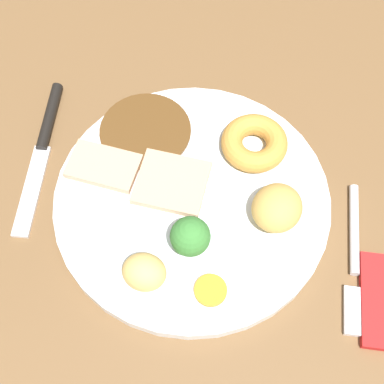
{
  "coord_description": "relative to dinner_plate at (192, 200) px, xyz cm",
  "views": [
    {
      "loc": [
        -7.78,
        26.29,
        52.17
      ],
      "look_at": [
        -2.28,
        2.03,
        6.0
      ],
      "focal_mm": 50.36,
      "sensor_mm": 36.0,
      "label": 1
    }
  ],
  "objects": [
    {
      "name": "meat_slice_main",
      "position": [
        1.82,
        -0.9,
        1.1
      ],
      "size": [
        7.0,
        6.35,
        0.8
      ],
      "primitive_type": "cube",
      "rotation": [
        0.0,
        0.0,
        3.12
      ],
      "color": "tan",
      "rests_on": "dinner_plate"
    },
    {
      "name": "yorkshire_pudding",
      "position": [
        -4.97,
        -6.92,
        1.81
      ],
      "size": [
        6.86,
        6.86,
        2.22
      ],
      "primitive_type": "torus",
      "color": "#C68938",
      "rests_on": "dinner_plate"
    },
    {
      "name": "roast_potato_left",
      "position": [
        -8.29,
        0.33,
        2.53
      ],
      "size": [
        6.15,
        6.39,
        3.67
      ],
      "primitive_type": "ellipsoid",
      "rotation": [
        0.0,
        0.0,
        2.81
      ],
      "color": "tan",
      "rests_on": "dinner_plate"
    },
    {
      "name": "broccoli_floret",
      "position": [
        -1.06,
        5.39,
        3.35
      ],
      "size": [
        3.72,
        3.72,
        4.64
      ],
      "color": "#8CB766",
      "rests_on": "dinner_plate"
    },
    {
      "name": "roast_potato_right",
      "position": [
        2.63,
        9.19,
        2.35
      ],
      "size": [
        4.18,
        3.65,
        3.31
      ],
      "primitive_type": "ellipsoid",
      "rotation": [
        0.0,
        0.0,
        3.1
      ],
      "color": "#D8B260",
      "rests_on": "dinner_plate"
    },
    {
      "name": "knife",
      "position": [
        17.08,
        -3.39,
        -0.25
      ],
      "size": [
        3.93,
        18.53,
        1.2
      ],
      "rotation": [
        0.0,
        0.0,
        1.71
      ],
      "color": "black",
      "rests_on": "dining_table"
    },
    {
      "name": "fork",
      "position": [
        -16.51,
        2.82,
        -0.31
      ],
      "size": [
        2.83,
        15.32,
        0.9
      ],
      "rotation": [
        0.0,
        0.0,
        1.66
      ],
      "color": "silver",
      "rests_on": "dining_table"
    },
    {
      "name": "dinner_plate",
      "position": [
        0.0,
        0.0,
        0.0
      ],
      "size": [
        27.5,
        27.5,
        1.4
      ],
      "primitive_type": "cylinder",
      "color": "white",
      "rests_on": "dining_table"
    },
    {
      "name": "dining_table",
      "position": [
        2.28,
        -2.03,
        -2.5
      ],
      "size": [
        120.0,
        84.0,
        3.6
      ],
      "primitive_type": "cube",
      "color": "brown",
      "rests_on": "ground"
    },
    {
      "name": "meat_slice_under",
      "position": [
        9.5,
        -1.24,
        1.1
      ],
      "size": [
        7.31,
        4.85,
        0.8
      ],
      "primitive_type": "cube",
      "rotation": [
        0.0,
        0.0,
        6.22
      ],
      "color": "tan",
      "rests_on": "dinner_plate"
    },
    {
      "name": "carrot_coin_front",
      "position": [
        -3.77,
        9.06,
        0.93
      ],
      "size": [
        3.01,
        3.01,
        0.47
      ],
      "primitive_type": "cylinder",
      "color": "orange",
      "rests_on": "dinner_plate"
    },
    {
      "name": "gravy_pool",
      "position": [
        6.56,
        -6.57,
        0.85
      ],
      "size": [
        9.72,
        9.72,
        0.3
      ],
      "primitive_type": "cylinder",
      "color": "#563819",
      "rests_on": "dinner_plate"
    }
  ]
}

